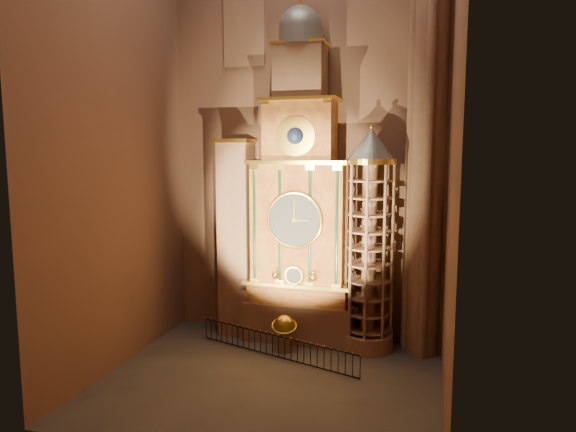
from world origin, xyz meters
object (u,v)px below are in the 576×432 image
(portrait_tower, at_px, (236,237))
(celestial_globe, at_px, (284,330))
(stair_turret, at_px, (369,242))
(astronomical_clock, at_px, (300,210))
(iron_railing, at_px, (275,346))

(portrait_tower, height_order, celestial_globe, portrait_tower)
(stair_turret, relative_size, celestial_globe, 6.11)
(astronomical_clock, relative_size, iron_railing, 2.02)
(astronomical_clock, distance_m, stair_turret, 3.78)
(portrait_tower, relative_size, stair_turret, 0.94)
(astronomical_clock, bearing_deg, celestial_globe, -100.37)
(astronomical_clock, bearing_deg, portrait_tower, 179.71)
(astronomical_clock, height_order, portrait_tower, astronomical_clock)
(iron_railing, bearing_deg, celestial_globe, 80.81)
(celestial_globe, relative_size, iron_railing, 0.21)
(celestial_globe, distance_m, iron_railing, 1.07)
(celestial_globe, bearing_deg, iron_railing, -99.19)
(celestial_globe, xyz_separation_m, iron_railing, (-0.15, -0.94, -0.48))
(portrait_tower, bearing_deg, iron_railing, -42.37)
(astronomical_clock, bearing_deg, stair_turret, -4.30)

